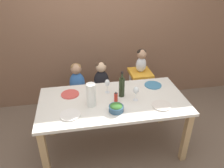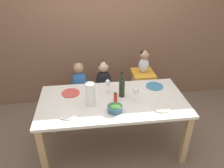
{
  "view_description": "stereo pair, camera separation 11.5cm",
  "coord_description": "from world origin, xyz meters",
  "px_view_note": "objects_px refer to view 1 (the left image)",
  "views": [
    {
      "loc": [
        -0.4,
        -2.12,
        2.17
      ],
      "look_at": [
        0.0,
        0.07,
        0.91
      ],
      "focal_mm": 35.0,
      "sensor_mm": 36.0,
      "label": 1
    },
    {
      "loc": [
        -0.28,
        -2.14,
        2.17
      ],
      "look_at": [
        0.0,
        0.07,
        0.91
      ],
      "focal_mm": 35.0,
      "sensor_mm": 36.0,
      "label": 2
    }
  ],
  "objects_px": {
    "dinner_plate_back_right": "(153,85)",
    "dinner_plate_front_left": "(70,115)",
    "chair_far_left": "(79,96)",
    "person_baby_right": "(141,59)",
    "wine_bottle": "(122,87)",
    "dinner_plate_back_left": "(70,94)",
    "chair_right_highchair": "(140,81)",
    "wine_glass_far": "(107,83)",
    "dinner_plate_front_right": "(162,105)",
    "wine_glass_near": "(136,91)",
    "person_child_center": "(101,76)",
    "person_child_left": "(77,78)",
    "paper_towel_roll": "(91,95)",
    "salad_bowl_large": "(116,108)",
    "chair_far_center": "(102,94)"
  },
  "relations": [
    {
      "from": "person_baby_right",
      "to": "dinner_plate_front_right",
      "type": "xyz_separation_m",
      "value": [
        -0.04,
        -0.94,
        -0.17
      ]
    },
    {
      "from": "chair_right_highchair",
      "to": "person_child_left",
      "type": "bearing_deg",
      "value": 179.93
    },
    {
      "from": "salad_bowl_large",
      "to": "dinner_plate_back_left",
      "type": "height_order",
      "value": "salad_bowl_large"
    },
    {
      "from": "chair_far_left",
      "to": "dinner_plate_front_right",
      "type": "bearing_deg",
      "value": -45.62
    },
    {
      "from": "dinner_plate_front_left",
      "to": "dinner_plate_back_left",
      "type": "xyz_separation_m",
      "value": [
        0.0,
        0.42,
        0.0
      ]
    },
    {
      "from": "chair_far_center",
      "to": "person_child_left",
      "type": "distance_m",
      "value": 0.47
    },
    {
      "from": "chair_right_highchair",
      "to": "dinner_plate_back_left",
      "type": "xyz_separation_m",
      "value": [
        -1.06,
        -0.51,
        0.19
      ]
    },
    {
      "from": "person_baby_right",
      "to": "dinner_plate_front_right",
      "type": "relative_size",
      "value": 1.6
    },
    {
      "from": "person_child_left",
      "to": "dinner_plate_front_left",
      "type": "bearing_deg",
      "value": -96.32
    },
    {
      "from": "person_child_left",
      "to": "dinner_plate_front_left",
      "type": "xyz_separation_m",
      "value": [
        -0.1,
        -0.94,
        0.06
      ]
    },
    {
      "from": "paper_towel_roll",
      "to": "chair_far_left",
      "type": "bearing_deg",
      "value": 100.2
    },
    {
      "from": "chair_far_left",
      "to": "dinner_plate_back_right",
      "type": "distance_m",
      "value": 1.15
    },
    {
      "from": "chair_far_left",
      "to": "wine_glass_far",
      "type": "xyz_separation_m",
      "value": [
        0.36,
        -0.54,
        0.49
      ]
    },
    {
      "from": "person_baby_right",
      "to": "dinner_plate_back_right",
      "type": "height_order",
      "value": "person_baby_right"
    },
    {
      "from": "chair_far_left",
      "to": "person_child_center",
      "type": "height_order",
      "value": "person_child_center"
    },
    {
      "from": "person_baby_right",
      "to": "wine_bottle",
      "type": "xyz_separation_m",
      "value": [
        -0.44,
        -0.65,
        -0.05
      ]
    },
    {
      "from": "wine_glass_far",
      "to": "dinner_plate_front_right",
      "type": "height_order",
      "value": "wine_glass_far"
    },
    {
      "from": "chair_far_center",
      "to": "person_baby_right",
      "type": "relative_size",
      "value": 1.27
    },
    {
      "from": "chair_far_center",
      "to": "person_child_left",
      "type": "xyz_separation_m",
      "value": [
        -0.36,
        0.0,
        0.31
      ]
    },
    {
      "from": "person_baby_right",
      "to": "dinner_plate_front_left",
      "type": "bearing_deg",
      "value": -138.58
    },
    {
      "from": "dinner_plate_back_left",
      "to": "dinner_plate_back_right",
      "type": "relative_size",
      "value": 1.0
    },
    {
      "from": "wine_bottle",
      "to": "wine_glass_far",
      "type": "relative_size",
      "value": 1.82
    },
    {
      "from": "chair_right_highchair",
      "to": "dinner_plate_back_left",
      "type": "relative_size",
      "value": 3.21
    },
    {
      "from": "chair_far_left",
      "to": "paper_towel_roll",
      "type": "bearing_deg",
      "value": -79.8
    },
    {
      "from": "wine_glass_near",
      "to": "dinner_plate_front_right",
      "type": "xyz_separation_m",
      "value": [
        0.26,
        -0.17,
        -0.12
      ]
    },
    {
      "from": "wine_glass_near",
      "to": "salad_bowl_large",
      "type": "bearing_deg",
      "value": -147.04
    },
    {
      "from": "person_child_center",
      "to": "wine_bottle",
      "type": "height_order",
      "value": "wine_bottle"
    },
    {
      "from": "wine_bottle",
      "to": "dinner_plate_front_left",
      "type": "relative_size",
      "value": 1.48
    },
    {
      "from": "wine_glass_far",
      "to": "dinner_plate_front_left",
      "type": "relative_size",
      "value": 0.81
    },
    {
      "from": "chair_far_left",
      "to": "wine_bottle",
      "type": "relative_size",
      "value": 1.36
    },
    {
      "from": "dinner_plate_back_left",
      "to": "person_child_center",
      "type": "bearing_deg",
      "value": 48.33
    },
    {
      "from": "person_child_center",
      "to": "wine_glass_near",
      "type": "relative_size",
      "value": 2.59
    },
    {
      "from": "person_baby_right",
      "to": "wine_glass_near",
      "type": "height_order",
      "value": "person_baby_right"
    },
    {
      "from": "chair_far_center",
      "to": "salad_bowl_large",
      "type": "distance_m",
      "value": 1.03
    },
    {
      "from": "person_baby_right",
      "to": "chair_right_highchair",
      "type": "bearing_deg",
      "value": -90.0
    },
    {
      "from": "wine_glass_near",
      "to": "dinner_plate_front_left",
      "type": "relative_size",
      "value": 0.81
    },
    {
      "from": "dinner_plate_front_left",
      "to": "person_baby_right",
      "type": "bearing_deg",
      "value": 41.42
    },
    {
      "from": "chair_far_center",
      "to": "dinner_plate_front_right",
      "type": "relative_size",
      "value": 2.02
    },
    {
      "from": "wine_glass_near",
      "to": "chair_far_center",
      "type": "bearing_deg",
      "value": 111.53
    },
    {
      "from": "dinner_plate_front_left",
      "to": "dinner_plate_back_left",
      "type": "height_order",
      "value": "same"
    },
    {
      "from": "wine_glass_far",
      "to": "salad_bowl_large",
      "type": "height_order",
      "value": "wine_glass_far"
    },
    {
      "from": "wine_glass_far",
      "to": "chair_far_left",
      "type": "bearing_deg",
      "value": 123.87
    },
    {
      "from": "dinner_plate_back_right",
      "to": "dinner_plate_front_left",
      "type": "bearing_deg",
      "value": -157.17
    },
    {
      "from": "chair_right_highchair",
      "to": "dinner_plate_front_right",
      "type": "distance_m",
      "value": 0.96
    },
    {
      "from": "wine_bottle",
      "to": "dinner_plate_front_right",
      "type": "height_order",
      "value": "wine_bottle"
    },
    {
      "from": "person_child_left",
      "to": "wine_glass_near",
      "type": "distance_m",
      "value": 1.03
    },
    {
      "from": "person_baby_right",
      "to": "paper_towel_roll",
      "type": "height_order",
      "value": "person_baby_right"
    },
    {
      "from": "chair_right_highchair",
      "to": "dinner_plate_back_right",
      "type": "height_order",
      "value": "dinner_plate_back_right"
    },
    {
      "from": "wine_bottle",
      "to": "dinner_plate_back_left",
      "type": "distance_m",
      "value": 0.65
    },
    {
      "from": "chair_far_left",
      "to": "salad_bowl_large",
      "type": "relative_size",
      "value": 2.74
    }
  ]
}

